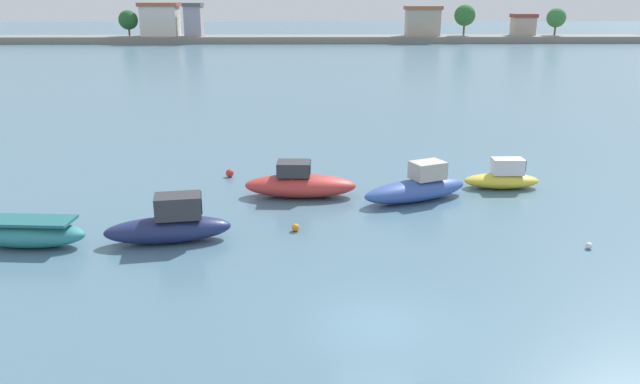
# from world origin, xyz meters

# --- Properties ---
(ground_plane) EXTENTS (400.00, 400.00, 0.00)m
(ground_plane) POSITION_xyz_m (0.00, 0.00, 0.00)
(ground_plane) COLOR slate
(moored_boat_0) EXTENTS (4.68, 1.86, 1.12)m
(moored_boat_0) POSITION_xyz_m (-13.11, 6.34, 0.54)
(moored_boat_0) COLOR teal
(moored_boat_0) RESTS_ON ground
(moored_boat_1) EXTENTS (5.14, 2.30, 1.93)m
(moored_boat_1) POSITION_xyz_m (-7.61, 6.71, 0.71)
(moored_boat_1) COLOR navy
(moored_boat_1) RESTS_ON ground
(moored_boat_2) EXTENTS (5.47, 2.08, 1.75)m
(moored_boat_2) POSITION_xyz_m (-2.56, 12.43, 0.64)
(moored_boat_2) COLOR #C63833
(moored_boat_2) RESTS_ON ground
(moored_boat_3) EXTENTS (5.71, 3.79, 1.83)m
(moored_boat_3) POSITION_xyz_m (3.07, 11.77, 0.63)
(moored_boat_3) COLOR #3856A8
(moored_boat_3) RESTS_ON ground
(moored_boat_4) EXTENTS (3.79, 1.49, 1.53)m
(moored_boat_4) POSITION_xyz_m (7.74, 13.67, 0.53)
(moored_boat_4) COLOR yellow
(moored_boat_4) RESTS_ON ground
(mooring_buoy_0) EXTENTS (0.32, 0.32, 0.32)m
(mooring_buoy_0) POSITION_xyz_m (-2.67, 7.77, 0.16)
(mooring_buoy_0) COLOR orange
(mooring_buoy_0) RESTS_ON ground
(mooring_buoy_1) EXTENTS (0.26, 0.26, 0.26)m
(mooring_buoy_1) POSITION_xyz_m (8.78, 5.70, 0.13)
(mooring_buoy_1) COLOR white
(mooring_buoy_1) RESTS_ON ground
(mooring_buoy_2) EXTENTS (0.43, 0.43, 0.43)m
(mooring_buoy_2) POSITION_xyz_m (-6.38, 15.86, 0.21)
(mooring_buoy_2) COLOR red
(mooring_buoy_2) RESTS_ON ground
(distant_shoreline) EXTENTS (126.72, 7.86, 7.53)m
(distant_shoreline) POSITION_xyz_m (0.26, 109.46, 1.98)
(distant_shoreline) COLOR gray
(distant_shoreline) RESTS_ON ground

